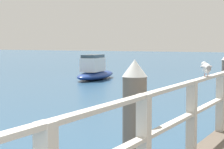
% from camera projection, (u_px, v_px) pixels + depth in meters
% --- Properties ---
extents(dock_piling_near, '(0.29, 0.29, 1.79)m').
position_uv_depth(dock_piling_near, '(134.00, 135.00, 4.97)').
color(dock_piling_near, '#6B6056').
rests_on(dock_piling_near, ground_plane).
extents(seagull_foreground, '(0.25, 0.45, 0.21)m').
position_uv_depth(seagull_foreground, '(206.00, 68.00, 6.26)').
color(seagull_foreground, white).
rests_on(seagull_foreground, pier_railing).
extents(boat_2, '(1.80, 4.16, 1.31)m').
position_uv_depth(boat_2, '(95.00, 71.00, 22.38)').
color(boat_2, navy).
rests_on(boat_2, ground_plane).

